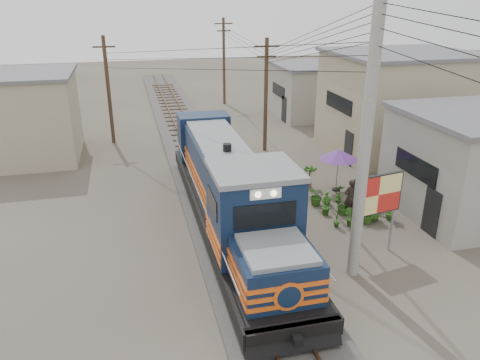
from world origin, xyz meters
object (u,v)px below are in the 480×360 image
object	(u,v)px
locomotive	(231,191)
market_umbrella	(339,155)
vendor	(350,197)
billboard	(377,197)

from	to	relation	value
locomotive	market_umbrella	distance (m)	6.78
locomotive	vendor	size ratio (longest dim) A/B	9.21
vendor	locomotive	bearing A→B (deg)	-4.53
billboard	vendor	distance (m)	3.86
billboard	vendor	bearing A→B (deg)	67.34
locomotive	billboard	distance (m)	5.95
market_umbrella	vendor	xyz separation A→B (m)	(-0.64, -2.78, -1.06)
market_umbrella	locomotive	bearing A→B (deg)	-155.73
billboard	market_umbrella	bearing A→B (deg)	67.02
locomotive	billboard	world-z (taller)	locomotive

